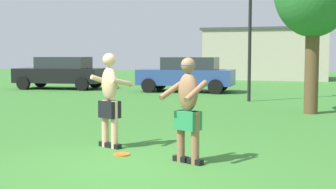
% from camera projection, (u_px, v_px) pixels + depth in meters
% --- Properties ---
extents(ground_plane, '(80.00, 80.00, 0.00)m').
position_uv_depth(ground_plane, '(130.00, 166.00, 7.30)').
color(ground_plane, '#38752D').
extents(player_with_cap, '(0.74, 0.75, 1.69)m').
position_uv_depth(player_with_cap, '(188.00, 105.00, 7.45)').
color(player_with_cap, black).
rests_on(player_with_cap, ground_plane).
extents(player_in_black, '(0.76, 0.77, 1.75)m').
position_uv_depth(player_in_black, '(110.00, 98.00, 8.70)').
color(player_in_black, black).
rests_on(player_in_black, ground_plane).
extents(frisbee, '(0.28, 0.28, 0.03)m').
position_uv_depth(frisbee, '(122.00, 154.00, 8.11)').
color(frisbee, orange).
rests_on(frisbee, ground_plane).
extents(car_blue_mid_lot, '(4.36, 2.15, 1.58)m').
position_uv_depth(car_blue_mid_lot, '(187.00, 74.00, 21.51)').
color(car_blue_mid_lot, '#2D478C').
rests_on(car_blue_mid_lot, ground_plane).
extents(car_black_far_end, '(4.45, 2.36, 1.58)m').
position_uv_depth(car_black_far_end, '(61.00, 72.00, 23.32)').
color(car_black_far_end, black).
rests_on(car_black_far_end, ground_plane).
extents(outbuilding_behind_lot, '(8.35, 4.77, 3.46)m').
position_uv_depth(outbuilding_behind_lot, '(267.00, 54.00, 32.48)').
color(outbuilding_behind_lot, '#B2A893').
rests_on(outbuilding_behind_lot, ground_plane).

